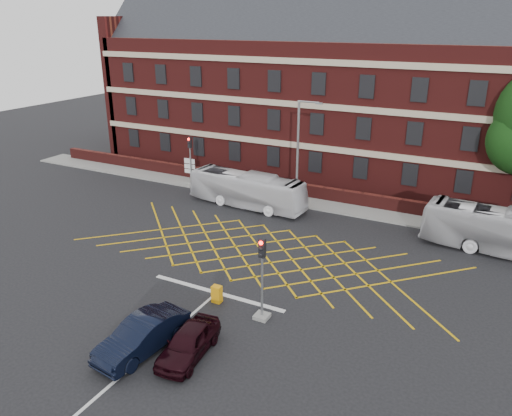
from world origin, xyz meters
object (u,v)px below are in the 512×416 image
at_px(street_lamp, 298,175).
at_px(bus_right, 510,233).
at_px(traffic_light_near, 262,287).
at_px(direction_signs, 190,167).
at_px(utility_cabinet, 217,294).
at_px(car_navy, 143,335).
at_px(car_maroon, 189,342).
at_px(bus_left, 247,190).
at_px(traffic_light_far, 191,165).

bearing_deg(street_lamp, bus_right, -4.04).
height_order(traffic_light_near, direction_signs, traffic_light_near).
relative_size(traffic_light_near, utility_cabinet, 4.62).
xyz_separation_m(bus_right, traffic_light_near, (-10.34, -13.44, 0.31)).
bearing_deg(car_navy, utility_cabinet, 88.39).
bearing_deg(car_maroon, car_navy, -168.51).
bearing_deg(direction_signs, bus_left, -22.84).
height_order(car_maroon, traffic_light_near, traffic_light_near).
bearing_deg(direction_signs, car_maroon, -55.61).
relative_size(car_navy, traffic_light_near, 1.09).
relative_size(bus_left, utility_cabinet, 10.38).
bearing_deg(utility_cabinet, traffic_light_far, 128.16).
bearing_deg(traffic_light_near, traffic_light_far, 133.39).
xyz_separation_m(bus_left, bus_right, (18.46, -0.01, 0.11)).
bearing_deg(traffic_light_far, car_navy, -60.73).
relative_size(car_maroon, direction_signs, 1.77).
height_order(car_navy, traffic_light_far, traffic_light_far).
distance_m(bus_right, direction_signs, 26.20).
bearing_deg(car_maroon, traffic_light_far, 118.26).
bearing_deg(bus_right, utility_cabinet, 138.73).
height_order(car_maroon, utility_cabinet, car_maroon).
relative_size(car_maroon, utility_cabinet, 4.21).
height_order(car_maroon, direction_signs, direction_signs).
relative_size(bus_left, car_navy, 2.06).
relative_size(bus_left, direction_signs, 4.37).
bearing_deg(car_navy, direction_signs, 126.99).
bearing_deg(car_navy, bus_left, 111.55).
distance_m(traffic_light_far, street_lamp, 10.88).
bearing_deg(car_navy, traffic_light_near, 60.32).
bearing_deg(utility_cabinet, street_lamp, 96.36).
bearing_deg(car_navy, car_maroon, 24.67).
bearing_deg(direction_signs, street_lamp, -10.77).
distance_m(car_navy, street_lamp, 19.27).
bearing_deg(bus_right, street_lamp, 89.46).
xyz_separation_m(traffic_light_far, direction_signs, (-0.60, 0.70, -0.39)).
distance_m(traffic_light_near, utility_cabinet, 3.05).
xyz_separation_m(bus_left, street_lamp, (3.79, 1.02, 1.48)).
distance_m(bus_left, direction_signs, 8.19).
height_order(bus_right, car_maroon, bus_right).
xyz_separation_m(bus_right, car_maroon, (-11.85, -17.49, -0.79)).
bearing_deg(bus_left, car_maroon, -155.10).
bearing_deg(street_lamp, car_navy, -87.57).
bearing_deg(bus_left, traffic_light_near, -144.68).
xyz_separation_m(bus_left, traffic_light_near, (8.12, -13.46, 0.43)).
bearing_deg(traffic_light_near, bus_left, 121.10).
bearing_deg(bus_right, car_navy, 146.09).
relative_size(traffic_light_far, utility_cabinet, 4.62).
height_order(bus_left, traffic_light_near, traffic_light_near).
bearing_deg(direction_signs, utility_cabinet, -51.73).
height_order(bus_right, utility_cabinet, bus_right).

